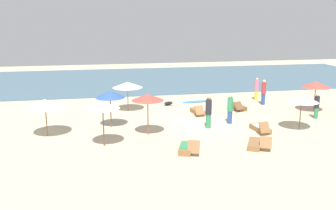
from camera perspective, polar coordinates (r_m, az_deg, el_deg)
The scene contains 21 objects.
ground_plane at distance 22.55m, azimuth 5.41°, elevation -3.19°, with size 60.00×60.00×0.00m, color beige.
ocean_water at distance 38.76m, azimuth -1.39°, elevation 4.03°, with size 48.00×16.00×0.06m, color #476B7F.
umbrella_0 at distance 27.18m, azimuth 21.77°, elevation 2.95°, with size 1.89×1.89×2.12m.
umbrella_2 at distance 22.55m, azimuth 19.85°, elevation 0.91°, with size 1.87×1.87×2.05m.
umbrella_3 at distance 18.74m, azimuth -10.01°, elevation -0.06°, with size 1.71×1.71×2.31m.
umbrella_4 at distance 25.72m, azimuth -6.23°, elevation 3.11°, with size 2.08×2.08×2.05m.
umbrella_5 at distance 21.96m, azimuth -8.88°, elevation 1.64°, with size 1.72×1.72×2.21m.
umbrella_6 at distance 20.24m, azimuth -3.14°, elevation 1.19°, with size 1.74×1.74×2.34m.
umbrella_7 at distance 21.26m, azimuth -18.36°, elevation 0.24°, with size 2.15×2.15×2.07m.
lounger_0 at distance 18.30m, azimuth 2.86°, elevation -6.63°, with size 1.09×1.75×0.73m.
lounger_1 at distance 21.96m, azimuth 14.03°, elevation -3.54°, with size 0.77×1.71×0.73m.
lounger_3 at distance 19.37m, azimuth 13.30°, elevation -5.85°, with size 1.28×1.78×0.67m.
lounger_4 at distance 25.11m, azimuth 4.66°, elevation -1.02°, with size 0.83×1.74×0.71m.
lounger_5 at distance 26.72m, azimuth 10.61°, elevation -0.32°, with size 1.00×1.80×0.67m.
person_0 at distance 28.43m, azimuth 14.46°, elevation 1.95°, with size 0.43×0.43×1.88m.
person_1 at distance 25.65m, azimuth 21.87°, elevation -0.11°, with size 0.42×0.42×1.66m.
person_2 at distance 21.91m, azimuth 6.24°, elevation -1.04°, with size 0.50×0.50×1.94m.
person_3 at distance 29.84m, azimuth 13.44°, elevation 2.44°, with size 0.46×0.46×1.77m.
person_4 at distance 23.03m, azimuth 9.51°, elevation -0.59°, with size 0.46×0.46×1.82m.
dog at distance 27.40m, azimuth 0.04°, elevation 0.26°, with size 0.67×0.48×0.31m.
surfboard at distance 28.61m, azimuth 4.32°, elevation 0.53°, with size 2.25×0.80×0.07m.
Camera 1 is at (-5.96, -20.75, 6.52)m, focal length 39.70 mm.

